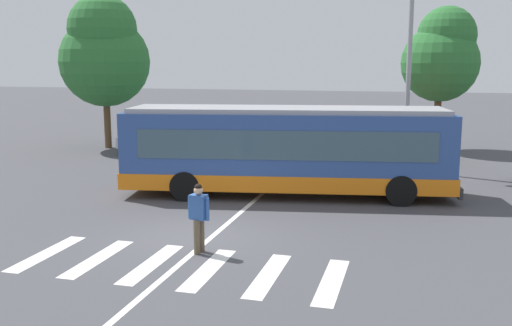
{
  "coord_description": "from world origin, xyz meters",
  "views": [
    {
      "loc": [
        5.49,
        -13.88,
        4.59
      ],
      "look_at": [
        0.5,
        4.27,
        1.3
      ],
      "focal_mm": 40.69,
      "sensor_mm": 36.0,
      "label": 1
    }
  ],
  "objects_px": {
    "parked_car_teal": "(193,138)",
    "parked_car_red": "(413,145)",
    "twin_arm_street_lamp": "(410,33)",
    "parked_car_silver": "(150,136)",
    "city_transit_bus": "(287,150)",
    "parked_car_black": "(248,140)",
    "background_tree_left": "(104,52)",
    "pedestrian_crossing_street": "(199,214)",
    "background_tree_right": "(442,55)",
    "parked_car_champagne": "(354,143)",
    "parked_car_white": "(299,141)"
  },
  "relations": [
    {
      "from": "twin_arm_street_lamp",
      "to": "background_tree_right",
      "type": "relative_size",
      "value": 1.26
    },
    {
      "from": "parked_car_silver",
      "to": "parked_car_teal",
      "type": "height_order",
      "value": "same"
    },
    {
      "from": "pedestrian_crossing_street",
      "to": "parked_car_champagne",
      "type": "xyz_separation_m",
      "value": [
        2.14,
        15.12,
        -0.2
      ]
    },
    {
      "from": "parked_car_champagne",
      "to": "background_tree_right",
      "type": "xyz_separation_m",
      "value": [
        3.99,
        3.96,
        4.16
      ]
    },
    {
      "from": "city_transit_bus",
      "to": "parked_car_silver",
      "type": "distance_m",
      "value": 12.38
    },
    {
      "from": "city_transit_bus",
      "to": "parked_car_teal",
      "type": "xyz_separation_m",
      "value": [
        -6.65,
        8.01,
        -0.82
      ]
    },
    {
      "from": "parked_car_teal",
      "to": "twin_arm_street_lamp",
      "type": "relative_size",
      "value": 0.49
    },
    {
      "from": "parked_car_red",
      "to": "parked_car_black",
      "type": "bearing_deg",
      "value": -175.98
    },
    {
      "from": "city_transit_bus",
      "to": "parked_car_black",
      "type": "distance_m",
      "value": 8.89
    },
    {
      "from": "pedestrian_crossing_street",
      "to": "parked_car_teal",
      "type": "distance_m",
      "value": 15.83
    },
    {
      "from": "parked_car_black",
      "to": "parked_car_champagne",
      "type": "relative_size",
      "value": 1.0
    },
    {
      "from": "twin_arm_street_lamp",
      "to": "city_transit_bus",
      "type": "bearing_deg",
      "value": -123.64
    },
    {
      "from": "parked_car_teal",
      "to": "parked_car_black",
      "type": "relative_size",
      "value": 1.0
    },
    {
      "from": "parked_car_silver",
      "to": "pedestrian_crossing_street",
      "type": "bearing_deg",
      "value": -60.58
    },
    {
      "from": "pedestrian_crossing_street",
      "to": "twin_arm_street_lamp",
      "type": "relative_size",
      "value": 0.18
    },
    {
      "from": "pedestrian_crossing_street",
      "to": "background_tree_left",
      "type": "relative_size",
      "value": 0.21
    },
    {
      "from": "background_tree_left",
      "to": "background_tree_right",
      "type": "height_order",
      "value": "background_tree_left"
    },
    {
      "from": "city_transit_bus",
      "to": "pedestrian_crossing_street",
      "type": "relative_size",
      "value": 6.72
    },
    {
      "from": "background_tree_right",
      "to": "pedestrian_crossing_street",
      "type": "bearing_deg",
      "value": -107.8
    },
    {
      "from": "twin_arm_street_lamp",
      "to": "background_tree_right",
      "type": "xyz_separation_m",
      "value": [
        1.54,
        6.59,
        -0.82
      ]
    },
    {
      "from": "parked_car_black",
      "to": "twin_arm_street_lamp",
      "type": "distance_m",
      "value": 9.36
    },
    {
      "from": "city_transit_bus",
      "to": "background_tree_right",
      "type": "distance_m",
      "value": 13.96
    },
    {
      "from": "pedestrian_crossing_street",
      "to": "background_tree_right",
      "type": "xyz_separation_m",
      "value": [
        6.12,
        19.07,
        3.96
      ]
    },
    {
      "from": "city_transit_bus",
      "to": "parked_car_white",
      "type": "xyz_separation_m",
      "value": [
        -1.17,
        8.23,
        -0.82
      ]
    },
    {
      "from": "pedestrian_crossing_street",
      "to": "parked_car_black",
      "type": "relative_size",
      "value": 0.38
    },
    {
      "from": "city_transit_bus",
      "to": "parked_car_white",
      "type": "distance_m",
      "value": 8.36
    },
    {
      "from": "parked_car_silver",
      "to": "parked_car_black",
      "type": "xyz_separation_m",
      "value": [
        5.4,
        -0.29,
        0.0
      ]
    },
    {
      "from": "parked_car_black",
      "to": "city_transit_bus",
      "type": "bearing_deg",
      "value": -65.04
    },
    {
      "from": "city_transit_bus",
      "to": "twin_arm_street_lamp",
      "type": "distance_m",
      "value": 8.15
    },
    {
      "from": "city_transit_bus",
      "to": "twin_arm_street_lamp",
      "type": "bearing_deg",
      "value": 56.36
    },
    {
      "from": "city_transit_bus",
      "to": "background_tree_left",
      "type": "distance_m",
      "value": 14.85
    },
    {
      "from": "parked_car_black",
      "to": "parked_car_red",
      "type": "bearing_deg",
      "value": 4.02
    },
    {
      "from": "parked_car_teal",
      "to": "city_transit_bus",
      "type": "bearing_deg",
      "value": -50.31
    },
    {
      "from": "parked_car_teal",
      "to": "parked_car_silver",
      "type": "bearing_deg",
      "value": 173.18
    },
    {
      "from": "parked_car_black",
      "to": "parked_car_champagne",
      "type": "xyz_separation_m",
      "value": [
        5.17,
        0.44,
        0.0
      ]
    },
    {
      "from": "pedestrian_crossing_street",
      "to": "background_tree_right",
      "type": "height_order",
      "value": "background_tree_right"
    },
    {
      "from": "city_transit_bus",
      "to": "parked_car_red",
      "type": "height_order",
      "value": "city_transit_bus"
    },
    {
      "from": "parked_car_teal",
      "to": "background_tree_left",
      "type": "bearing_deg",
      "value": 175.26
    },
    {
      "from": "city_transit_bus",
      "to": "parked_car_black",
      "type": "height_order",
      "value": "city_transit_bus"
    },
    {
      "from": "background_tree_left",
      "to": "parked_car_red",
      "type": "bearing_deg",
      "value": 0.52
    },
    {
      "from": "city_transit_bus",
      "to": "parked_car_champagne",
      "type": "bearing_deg",
      "value": 80.37
    },
    {
      "from": "parked_car_teal",
      "to": "twin_arm_street_lamp",
      "type": "bearing_deg",
      "value": -11.69
    },
    {
      "from": "parked_car_black",
      "to": "background_tree_right",
      "type": "relative_size",
      "value": 0.61
    },
    {
      "from": "parked_car_silver",
      "to": "parked_car_champagne",
      "type": "distance_m",
      "value": 10.57
    },
    {
      "from": "parked_car_black",
      "to": "background_tree_left",
      "type": "bearing_deg",
      "value": 177.05
    },
    {
      "from": "parked_car_black",
      "to": "background_tree_left",
      "type": "distance_m",
      "value": 9.08
    },
    {
      "from": "pedestrian_crossing_street",
      "to": "parked_car_silver",
      "type": "xyz_separation_m",
      "value": [
        -8.44,
        14.96,
        -0.2
      ]
    },
    {
      "from": "pedestrian_crossing_street",
      "to": "parked_car_champagne",
      "type": "distance_m",
      "value": 15.27
    },
    {
      "from": "parked_car_teal",
      "to": "parked_car_red",
      "type": "bearing_deg",
      "value": 2.98
    },
    {
      "from": "pedestrian_crossing_street",
      "to": "parked_car_white",
      "type": "bearing_deg",
      "value": 91.81
    }
  ]
}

